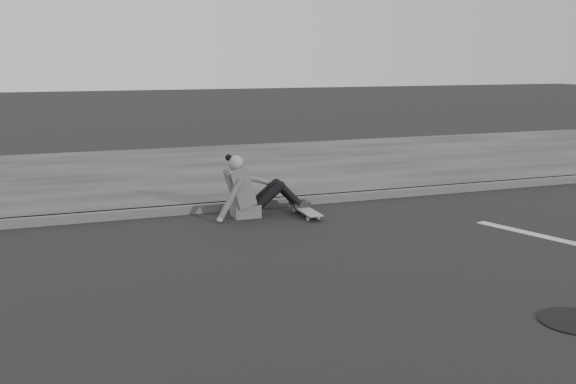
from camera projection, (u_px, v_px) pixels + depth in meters
name	position (u px, v px, depth m)	size (l,w,h in m)	color
ground	(286.00, 263.00, 6.83)	(80.00, 80.00, 0.00)	black
curb	(226.00, 206.00, 9.20)	(24.00, 0.16, 0.12)	#4D4D4D
sidewalk	(186.00, 172.00, 11.98)	(24.00, 6.00, 0.12)	#383838
manhole	(575.00, 321.00, 5.30)	(0.59, 0.59, 0.01)	black
skateboard	(306.00, 211.00, 8.87)	(0.20, 0.78, 0.09)	#9A9A95
seated_woman	(250.00, 191.00, 8.79)	(1.38, 0.46, 0.88)	#545456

